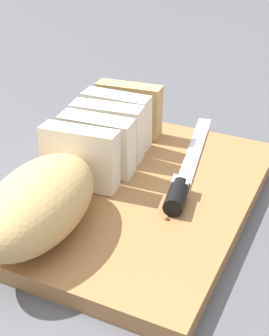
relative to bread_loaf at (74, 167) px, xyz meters
name	(u,v)px	position (x,y,z in m)	size (l,w,h in m)	color
ground_plane	(134,201)	(0.05, -0.06, -0.06)	(3.00, 3.00, 0.00)	#4C4C51
cutting_board	(134,194)	(0.05, -0.06, -0.05)	(0.41, 0.30, 0.02)	#9E6B3D
bread_loaf	(74,167)	(0.00, 0.00, 0.00)	(0.40, 0.14, 0.08)	tan
bread_knife	(182,182)	(0.07, -0.12, -0.03)	(0.28, 0.08, 0.02)	silver
crumb_near_knife	(93,189)	(0.02, -0.02, -0.04)	(0.01, 0.01, 0.01)	#A8753D
crumb_near_loaf	(166,218)	(0.00, -0.13, -0.04)	(0.01, 0.01, 0.01)	#A8753D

